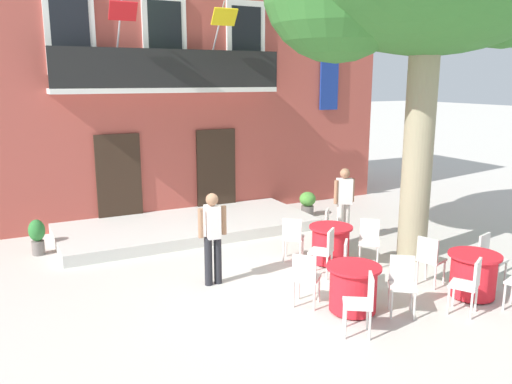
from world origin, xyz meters
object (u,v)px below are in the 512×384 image
object	(u,v)px
cafe_table_front	(473,275)
pedestrian_near_entrance	(213,234)
cafe_chair_middle_3	(332,227)
cafe_chair_front_0	(430,257)
cafe_chair_near_tree_1	(363,300)
cafe_chair_front_3	(489,256)
ground_planter_left	(37,235)
pedestrian_mid_plaza	(344,201)
cafe_chair_near_tree_3	(351,263)
cafe_chair_near_tree_2	(402,281)
cafe_chair_middle_0	(293,236)
cafe_table_near_tree	(353,288)
cafe_chair_middle_1	(325,249)
cafe_chair_near_tree_0	(306,276)
cafe_chair_middle_2	(369,239)
cafe_table_middle	(330,244)
cafe_chair_front_1	(469,282)
ground_planter_right	(308,203)

from	to	relation	value
cafe_table_front	pedestrian_near_entrance	bearing A→B (deg)	145.89
cafe_chair_middle_3	cafe_chair_front_0	world-z (taller)	same
cafe_chair_near_tree_1	cafe_chair_front_0	distance (m)	2.37
pedestrian_near_entrance	cafe_chair_front_3	bearing A→B (deg)	-26.83
cafe_chair_near_tree_1	cafe_table_front	bearing A→B (deg)	4.90
cafe_chair_near_tree_1	ground_planter_left	bearing A→B (deg)	123.43
pedestrian_near_entrance	pedestrian_mid_plaza	distance (m)	3.59
cafe_chair_near_tree_1	cafe_chair_near_tree_3	size ratio (longest dim) A/B	1.00
cafe_chair_near_tree_2	pedestrian_mid_plaza	bearing A→B (deg)	68.61
cafe_chair_middle_0	cafe_table_front	bearing A→B (deg)	-58.00
cafe_table_near_tree	cafe_chair_middle_1	bearing A→B (deg)	72.66
cafe_chair_middle_1	cafe_chair_front_0	distance (m)	1.85
cafe_chair_middle_3	cafe_chair_front_3	world-z (taller)	same
cafe_chair_near_tree_0	cafe_chair_front_0	world-z (taller)	same
cafe_chair_middle_2	ground_planter_left	bearing A→B (deg)	148.27
cafe_chair_near_tree_1	cafe_table_middle	xyz separation A→B (m)	(1.32, 2.67, -0.14)
cafe_chair_middle_3	pedestrian_near_entrance	bearing A→B (deg)	-169.05
cafe_chair_middle_2	cafe_chair_front_0	distance (m)	1.38
cafe_chair_near_tree_1	pedestrian_near_entrance	world-z (taller)	pedestrian_near_entrance
cafe_chair_middle_2	cafe_chair_front_1	distance (m)	2.48
cafe_table_middle	cafe_chair_middle_1	bearing A→B (deg)	-133.19
cafe_chair_near_tree_1	cafe_chair_middle_2	size ratio (longest dim) A/B	1.00
cafe_table_near_tree	pedestrian_near_entrance	world-z (taller)	pedestrian_near_entrance
cafe_chair_near_tree_3	ground_planter_right	xyz separation A→B (m)	(2.08, 4.65, -0.16)
cafe_chair_front_3	cafe_chair_middle_2	bearing A→B (deg)	125.28
cafe_chair_middle_1	cafe_chair_near_tree_1	bearing A→B (deg)	-110.62
cafe_table_middle	cafe_chair_front_0	distance (m)	1.98
cafe_chair_near_tree_0	pedestrian_mid_plaza	bearing A→B (deg)	43.95
cafe_table_front	cafe_chair_front_3	world-z (taller)	cafe_chair_front_3
cafe_chair_near_tree_0	cafe_chair_front_3	distance (m)	3.49
ground_planter_right	cafe_chair_near_tree_2	bearing A→B (deg)	-108.19
cafe_chair_front_3	pedestrian_mid_plaza	size ratio (longest dim) A/B	0.53
cafe_chair_middle_3	ground_planter_left	xyz separation A→B (m)	(-5.62, 2.57, -0.11)
cafe_chair_front_0	ground_planter_right	xyz separation A→B (m)	(0.67, 5.04, -0.16)
cafe_chair_near_tree_3	cafe_chair_middle_3	bearing A→B (deg)	63.56
cafe_table_middle	cafe_chair_near_tree_3	bearing A→B (deg)	-111.38
cafe_chair_middle_3	cafe_chair_near_tree_2	bearing A→B (deg)	-104.34
cafe_chair_middle_1	cafe_table_middle	bearing A→B (deg)	46.81
cafe_table_near_tree	cafe_chair_front_0	bearing A→B (deg)	7.23
cafe_chair_front_1	pedestrian_near_entrance	bearing A→B (deg)	136.32
cafe_table_middle	cafe_chair_middle_3	world-z (taller)	cafe_chair_middle_3
cafe_chair_middle_1	cafe_chair_front_1	size ratio (longest dim) A/B	1.00
cafe_chair_near_tree_0	cafe_chair_near_tree_2	xyz separation A→B (m)	(1.23, -0.86, 0.00)
cafe_chair_near_tree_2	cafe_chair_middle_2	xyz separation A→B (m)	(0.94, 1.96, 0.00)
cafe_chair_front_0	cafe_chair_front_1	distance (m)	1.17
ground_planter_left	cafe_chair_near_tree_1	bearing A→B (deg)	-56.57
cafe_chair_near_tree_3	cafe_chair_middle_1	xyz separation A→B (m)	(0.03, 0.84, 0.00)
cafe_chair_near_tree_0	cafe_chair_middle_3	world-z (taller)	same
cafe_chair_middle_2	pedestrian_near_entrance	world-z (taller)	pedestrian_near_entrance
cafe_chair_middle_0	cafe_chair_middle_3	bearing A→B (deg)	9.72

